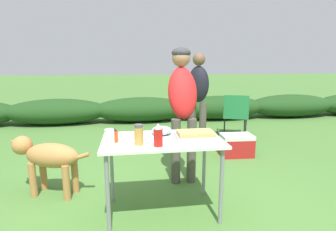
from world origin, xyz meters
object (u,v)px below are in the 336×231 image
object	(u,v)px
mixing_bowl	(162,130)
standing_person_in_dark_puffer	(198,91)
spice_jar	(139,135)
plate_stack	(125,137)
hot_sauce_bottle	(114,135)
paper_cup_stack	(110,137)
standing_person_in_gray_fleece	(182,98)
folding_table	(162,147)
cooler_box	(236,145)
food_tray	(196,134)
dog	(48,157)
ketchup_bottle	(158,136)
camp_chair_green_behind_table	(236,113)

from	to	relation	value
mixing_bowl	standing_person_in_dark_puffer	world-z (taller)	standing_person_in_dark_puffer
spice_jar	plate_stack	bearing A→B (deg)	117.66
hot_sauce_bottle	standing_person_in_dark_puffer	distance (m)	2.46
hot_sauce_bottle	paper_cup_stack	bearing A→B (deg)	-108.52
standing_person_in_gray_fleece	standing_person_in_dark_puffer	distance (m)	1.42
folding_table	cooler_box	distance (m)	2.00
standing_person_in_dark_puffer	mixing_bowl	bearing A→B (deg)	-68.22
food_tray	standing_person_in_gray_fleece	world-z (taller)	standing_person_in_gray_fleece
food_tray	plate_stack	bearing A→B (deg)	174.44
hot_sauce_bottle	standing_person_in_dark_puffer	bearing A→B (deg)	57.61
dog	standing_person_in_dark_puffer	bearing A→B (deg)	-35.09
food_tray	spice_jar	distance (m)	0.57
standing_person_in_dark_puffer	spice_jar	bearing A→B (deg)	-70.24
folding_table	hot_sauce_bottle	bearing A→B (deg)	-175.47
ketchup_bottle	standing_person_in_gray_fleece	xyz separation A→B (m)	(0.40, 0.93, 0.19)
spice_jar	ketchup_bottle	bearing A→B (deg)	-20.12
food_tray	standing_person_in_dark_puffer	distance (m)	2.10
standing_person_in_dark_puffer	cooler_box	world-z (taller)	standing_person_in_dark_puffer
food_tray	standing_person_in_dark_puffer	world-z (taller)	standing_person_in_dark_puffer
food_tray	ketchup_bottle	xyz separation A→B (m)	(-0.38, -0.23, 0.07)
standing_person_in_dark_puffer	paper_cup_stack	bearing A→B (deg)	-75.40
hot_sauce_bottle	standing_person_in_dark_puffer	xyz separation A→B (m)	(1.31, 2.07, 0.15)
standing_person_in_gray_fleece	dog	xyz separation A→B (m)	(-1.52, -0.19, -0.59)
mixing_bowl	cooler_box	distance (m)	1.92
folding_table	dog	distance (m)	1.32
plate_stack	cooler_box	distance (m)	2.21
hot_sauce_bottle	dog	bearing A→B (deg)	142.74
mixing_bowl	dog	bearing A→B (deg)	162.20
spice_jar	standing_person_in_dark_puffer	world-z (taller)	standing_person_in_dark_puffer
ketchup_bottle	hot_sauce_bottle	bearing A→B (deg)	155.41
hot_sauce_bottle	food_tray	bearing A→B (deg)	4.10
hot_sauce_bottle	cooler_box	size ratio (longest dim) A/B	0.26
mixing_bowl	paper_cup_stack	world-z (taller)	paper_cup_stack
spice_jar	standing_person_in_gray_fleece	xyz separation A→B (m)	(0.56, 0.87, 0.19)
hot_sauce_bottle	standing_person_in_gray_fleece	bearing A→B (deg)	44.58
mixing_bowl	standing_person_in_dark_puffer	bearing A→B (deg)	65.32
folding_table	plate_stack	distance (m)	0.36
standing_person_in_gray_fleece	camp_chair_green_behind_table	size ratio (longest dim) A/B	1.94
mixing_bowl	folding_table	bearing A→B (deg)	-95.26
ketchup_bottle	cooler_box	xyz separation A→B (m)	(1.40, 1.60, -0.66)
mixing_bowl	paper_cup_stack	bearing A→B (deg)	-149.69
food_tray	hot_sauce_bottle	distance (m)	0.76
ketchup_bottle	camp_chair_green_behind_table	bearing A→B (deg)	55.65
ketchup_bottle	dog	bearing A→B (deg)	146.58
paper_cup_stack	cooler_box	size ratio (longest dim) A/B	0.28
mixing_bowl	ketchup_bottle	distance (m)	0.37
standing_person_in_gray_fleece	paper_cup_stack	bearing A→B (deg)	-132.06
mixing_bowl	standing_person_in_gray_fleece	bearing A→B (deg)	60.62
food_tray	ketchup_bottle	bearing A→B (deg)	-149.40
plate_stack	standing_person_in_dark_puffer	distance (m)	2.31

